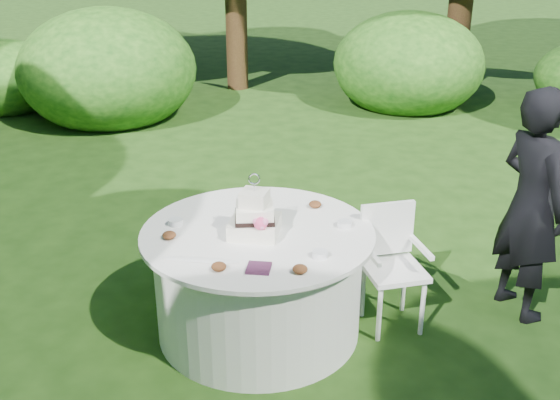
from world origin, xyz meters
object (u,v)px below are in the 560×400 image
object	(u,v)px
napkins	(259,268)
table	(258,281)
chair	(391,256)
cake	(255,218)
guest	(531,205)

from	to	relation	value
napkins	table	distance (m)	0.65
napkins	chair	bearing A→B (deg)	42.54
table	cake	xyz separation A→B (m)	(-0.01, -0.05, 0.50)
chair	cake	bearing A→B (deg)	-163.11
guest	chair	distance (m)	1.04
guest	cake	world-z (taller)	guest
cake	chair	size ratio (longest dim) A/B	0.49
guest	cake	bearing A→B (deg)	78.28
cake	table	bearing A→B (deg)	78.61
napkins	cake	bearing A→B (deg)	101.58
guest	cake	xyz separation A→B (m)	(-1.86, -0.54, 0.04)
napkins	guest	distance (m)	2.04
napkins	cake	size ratio (longest dim) A/B	0.33
guest	chair	world-z (taller)	guest
cake	chair	xyz separation A→B (m)	(0.91, 0.28, -0.37)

